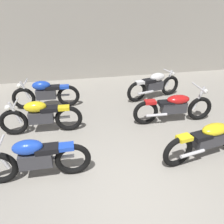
{
  "coord_description": "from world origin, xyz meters",
  "views": [
    {
      "loc": [
        -0.93,
        -2.56,
        3.05
      ],
      "look_at": [
        0.0,
        2.11,
        0.55
      ],
      "focal_mm": 35.96,
      "sensor_mm": 36.0,
      "label": 1
    }
  ],
  "objects_px": {
    "motorcycle_right_row_0": "(210,139)",
    "motorcycle_right_row_1": "(174,107)",
    "motorcycle_left_row_1": "(41,116)",
    "motorcycle_right_row_2": "(154,85)",
    "motorcycle_left_row_0": "(35,158)",
    "motorcycle_left_row_2": "(46,93)"
  },
  "relations": [
    {
      "from": "motorcycle_right_row_0",
      "to": "motorcycle_right_row_1",
      "type": "height_order",
      "value": "same"
    },
    {
      "from": "motorcycle_left_row_1",
      "to": "motorcycle_right_row_0",
      "type": "distance_m",
      "value": 3.83
    },
    {
      "from": "motorcycle_left_row_1",
      "to": "motorcycle_right_row_1",
      "type": "xyz_separation_m",
      "value": [
        3.39,
        -0.14,
        -0.01
      ]
    },
    {
      "from": "motorcycle_right_row_2",
      "to": "motorcycle_left_row_0",
      "type": "bearing_deg",
      "value": -138.07
    },
    {
      "from": "motorcycle_left_row_2",
      "to": "motorcycle_right_row_2",
      "type": "xyz_separation_m",
      "value": [
        3.42,
        0.03,
        0.0
      ]
    },
    {
      "from": "motorcycle_left_row_0",
      "to": "motorcycle_right_row_2",
      "type": "xyz_separation_m",
      "value": [
        3.41,
        3.06,
        0.0
      ]
    },
    {
      "from": "motorcycle_left_row_0",
      "to": "motorcycle_left_row_1",
      "type": "height_order",
      "value": "same"
    },
    {
      "from": "motorcycle_right_row_0",
      "to": "motorcycle_right_row_2",
      "type": "bearing_deg",
      "value": 90.21
    },
    {
      "from": "motorcycle_left_row_0",
      "to": "motorcycle_left_row_2",
      "type": "bearing_deg",
      "value": 90.07
    },
    {
      "from": "motorcycle_left_row_2",
      "to": "motorcycle_right_row_0",
      "type": "height_order",
      "value": "motorcycle_right_row_0"
    },
    {
      "from": "motorcycle_right_row_0",
      "to": "motorcycle_left_row_2",
      "type": "bearing_deg",
      "value": 138.12
    },
    {
      "from": "motorcycle_right_row_0",
      "to": "motorcycle_right_row_2",
      "type": "height_order",
      "value": "motorcycle_right_row_0"
    },
    {
      "from": "motorcycle_left_row_1",
      "to": "motorcycle_right_row_0",
      "type": "bearing_deg",
      "value": -25.54
    },
    {
      "from": "motorcycle_left_row_0",
      "to": "motorcycle_right_row_0",
      "type": "bearing_deg",
      "value": -0.68
    },
    {
      "from": "motorcycle_left_row_2",
      "to": "motorcycle_right_row_1",
      "type": "relative_size",
      "value": 0.91
    },
    {
      "from": "motorcycle_left_row_1",
      "to": "motorcycle_right_row_0",
      "type": "height_order",
      "value": "motorcycle_right_row_0"
    },
    {
      "from": "motorcycle_left_row_0",
      "to": "motorcycle_right_row_1",
      "type": "relative_size",
      "value": 0.91
    },
    {
      "from": "motorcycle_left_row_1",
      "to": "motorcycle_right_row_0",
      "type": "relative_size",
      "value": 0.92
    },
    {
      "from": "motorcycle_left_row_0",
      "to": "motorcycle_right_row_0",
      "type": "xyz_separation_m",
      "value": [
        3.42,
        -0.04,
        -0.01
      ]
    },
    {
      "from": "motorcycle_left_row_2",
      "to": "motorcycle_right_row_0",
      "type": "relative_size",
      "value": 0.92
    },
    {
      "from": "motorcycle_left_row_0",
      "to": "motorcycle_right_row_0",
      "type": "relative_size",
      "value": 0.92
    },
    {
      "from": "motorcycle_left_row_2",
      "to": "motorcycle_right_row_2",
      "type": "distance_m",
      "value": 3.42
    }
  ]
}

